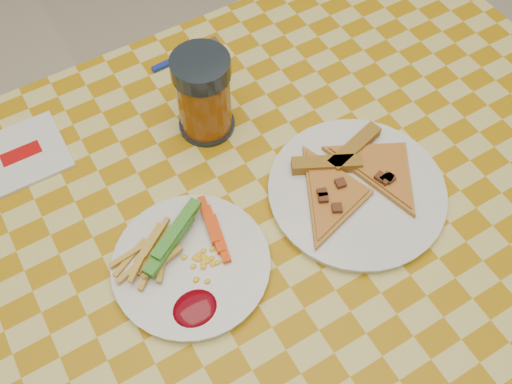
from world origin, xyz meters
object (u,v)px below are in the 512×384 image
table (252,251)px  plate_left (191,265)px  plate_right (356,192)px  drink_glass (204,96)px

table → plate_left: bearing=-174.8°
plate_right → drink_glass: (-0.13, 0.23, 0.07)m
table → plate_left: plate_left is taller
plate_left → plate_right: bearing=-4.2°
plate_left → plate_right: (0.27, -0.02, 0.00)m
plate_right → drink_glass: 0.28m
plate_right → drink_glass: bearing=119.5°
table → plate_right: (0.17, -0.03, 0.08)m
plate_right → drink_glass: drink_glass is taller
plate_right → plate_left: bearing=175.8°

